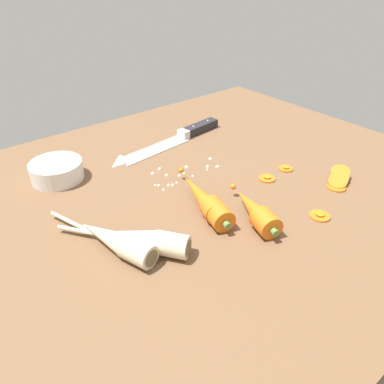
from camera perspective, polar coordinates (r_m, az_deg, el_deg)
The scene contains 12 objects.
ground_plane at distance 78.09cm, azimuth -0.92°, elevation -1.56°, with size 120.00×90.00×4.00cm, color brown.
chefs_knife at distance 97.18cm, azimuth -3.74°, elevation 7.38°, with size 34.86×7.21×4.18cm.
whole_carrot at distance 71.62cm, azimuth 2.02°, elevation -1.10°, with size 8.70×21.36×4.20cm.
whole_carrot_second at distance 69.37cm, azimuth 9.45°, elevation -2.82°, with size 7.86×15.98×4.20cm.
parsnip_front at distance 62.73cm, azimuth -7.26°, elevation -7.08°, with size 15.32×20.45×4.00cm.
parsnip_mid_left at distance 63.32cm, azimuth -11.46°, elevation -7.11°, with size 9.04×23.14×4.00cm.
carrot_slice_stack at distance 86.05cm, azimuth 21.07°, elevation 1.77°, with size 8.17×5.98×2.95cm.
carrot_slice_stray_near at distance 83.46cm, azimuth 11.17°, elevation 2.10°, with size 3.55×3.55×0.70cm.
carrot_slice_stray_mid at distance 74.24cm, azimuth 18.58°, elevation -3.29°, with size 3.79×3.79×0.70cm.
carrot_slice_stray_far at distance 88.24cm, azimuth 13.87°, elevation 3.50°, with size 3.12×3.12×0.70cm.
prep_bowl at distance 86.13cm, azimuth -19.60°, elevation 3.11°, with size 11.00×11.00×4.00cm.
mince_crumbs at distance 84.36cm, azimuth -1.40°, elevation 3.12°, with size 17.47×8.41×0.86cm.
Camera 1 is at (-39.78, -51.17, 41.56)cm, focal length 35.65 mm.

